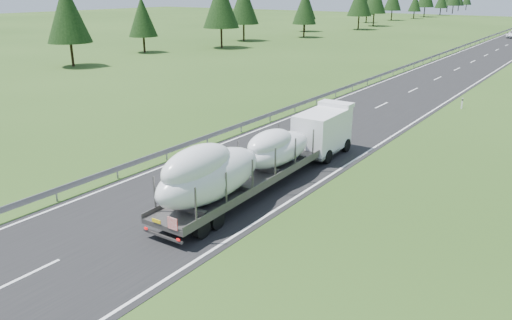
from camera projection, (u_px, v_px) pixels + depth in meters
The scene contains 4 objects.
ground at pixel (185, 200), 26.15m from camera, with size 400.00×400.00×0.00m, color #284517.
guardrail at pixel (489, 37), 106.00m from camera, with size 0.10×400.00×0.76m.
tree_line_left at pixel (333, 2), 127.98m from camera, with size 15.49×287.03×12.38m.
boat_truck at pixel (260, 155), 26.91m from camera, with size 2.81×17.39×3.81m.
Camera 1 is at (16.88, -17.49, 10.54)m, focal length 35.00 mm.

